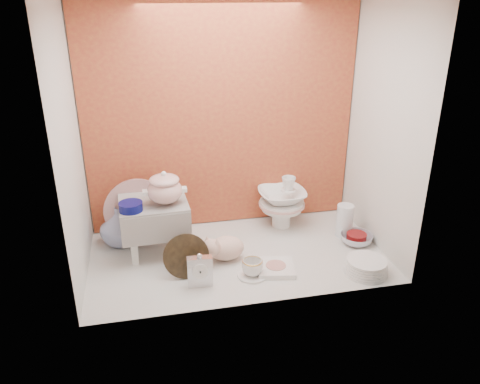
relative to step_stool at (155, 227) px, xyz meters
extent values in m
plane|color=silver|center=(0.49, -0.15, -0.17)|extent=(1.80, 1.80, 0.00)
cube|color=#B7622D|center=(0.49, 0.35, 0.58)|extent=(1.80, 0.06, 1.50)
cube|color=silver|center=(-0.41, -0.15, 0.58)|extent=(0.06, 1.00, 1.50)
cube|color=silver|center=(1.39, -0.15, 0.58)|extent=(0.06, 1.00, 1.50)
cylinder|color=#0B0E54|center=(-0.13, -0.10, 0.20)|extent=(0.17, 0.17, 0.05)
imported|color=white|center=(-0.22, 0.15, -0.04)|extent=(0.28, 0.28, 0.26)
cube|color=silver|center=(0.22, -0.43, -0.07)|extent=(0.14, 0.06, 0.20)
ellipsoid|color=beige|center=(0.41, -0.18, -0.09)|extent=(0.28, 0.20, 0.17)
cylinder|color=white|center=(0.53, -0.40, -0.17)|extent=(0.20, 0.20, 0.01)
imported|color=white|center=(0.53, -0.40, -0.11)|extent=(0.14, 0.14, 0.10)
cube|color=white|center=(0.68, -0.36, -0.16)|extent=(0.25, 0.25, 0.03)
cylinder|color=white|center=(1.18, -0.50, -0.13)|extent=(0.25, 0.25, 0.09)
imported|color=silver|center=(1.28, -0.17, -0.14)|extent=(0.24, 0.24, 0.07)
cylinder|color=silver|center=(1.24, -0.05, -0.06)|extent=(0.14, 0.14, 0.22)
camera|label=1|loc=(-0.03, -2.65, 1.36)|focal=35.50mm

